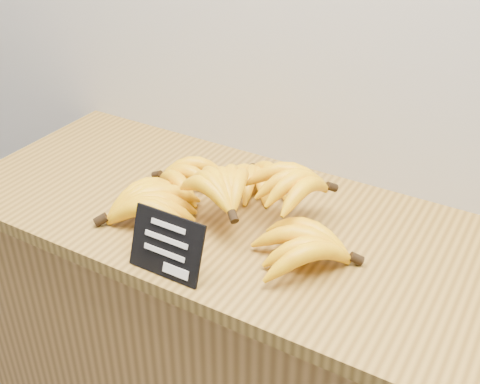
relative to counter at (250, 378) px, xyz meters
name	(u,v)px	position (x,y,z in m)	size (l,w,h in m)	color
counter	(250,378)	(0.00, 0.00, 0.00)	(1.40, 0.50, 0.90)	olive
counter_top	(252,224)	(0.00, 0.00, 0.47)	(1.30, 0.54, 0.03)	olive
chalkboard_sign	(166,245)	(-0.05, -0.23, 0.54)	(0.15, 0.01, 0.12)	black
banana_pile	(228,199)	(-0.04, -0.03, 0.53)	(0.56, 0.37, 0.12)	yellow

